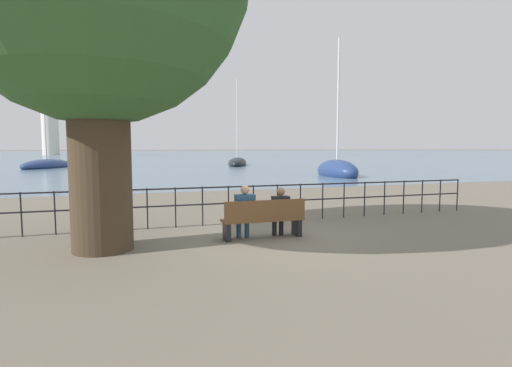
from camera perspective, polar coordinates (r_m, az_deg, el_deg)
ground_plane at (r=9.29m, az=0.96°, el=-7.75°), size 1000.00×1000.00×0.00m
harbor_water at (r=168.80m, az=-17.02°, el=4.17°), size 600.00×300.00×0.01m
park_bench at (r=9.14m, az=1.10°, el=-5.17°), size 1.90×0.45×0.90m
seated_person_left at (r=9.04m, az=-1.65°, el=-3.73°), size 0.44×0.35×1.24m
seated_person_right at (r=9.33m, az=3.44°, el=-3.71°), size 0.39×0.35×1.16m
promenade_railing at (r=10.88m, az=-2.15°, el=-2.15°), size 14.89×0.04×1.05m
sailboat_0 at (r=47.02m, az=-27.71°, el=2.33°), size 5.38×8.12×7.54m
sailboat_1 at (r=30.05m, az=11.48°, el=1.79°), size 2.73×5.76×10.47m
sailboat_3 at (r=47.38m, az=-2.66°, el=2.97°), size 4.41×7.55×10.51m
harbor_lighthouse at (r=133.97m, az=-27.44°, el=9.14°), size 4.60×4.60×27.64m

